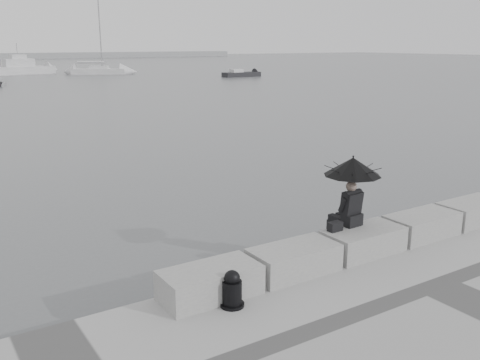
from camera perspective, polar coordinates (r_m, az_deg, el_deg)
ground at (r=11.21m, az=11.15°, el=-9.32°), size 360.00×360.00×0.00m
stone_block_far_left at (r=8.69m, az=-3.21°, el=-10.89°), size 1.60×0.80×0.50m
stone_block_left at (r=9.57m, az=5.78°, el=-8.49°), size 1.60×0.80×0.50m
stone_block_centre at (r=10.64m, az=13.02°, el=-6.39°), size 1.60×0.80×0.50m
stone_block_right at (r=11.86m, az=18.81°, el=-4.61°), size 1.60×0.80×0.50m
stone_block_far_right at (r=13.19m, az=23.46°, el=-3.15°), size 1.60×0.80×0.50m
seated_person at (r=10.45m, az=11.93°, el=0.42°), size 1.11×1.11×1.39m
bag at (r=10.31m, az=10.10°, el=-4.91°), size 0.28×0.16×0.18m
mooring_bollard at (r=8.40m, az=-0.85°, el=-11.82°), size 0.38×0.38×0.60m
sailboat_right at (r=81.42m, az=-14.79°, el=11.22°), size 7.79×5.80×12.90m
motor_cruiser at (r=85.10m, az=-22.00°, el=11.03°), size 8.48×3.91×4.50m
small_motorboat at (r=73.31m, az=0.16°, el=11.22°), size 5.36×1.65×1.10m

